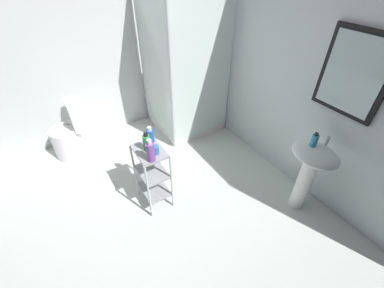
# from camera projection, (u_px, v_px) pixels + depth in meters

# --- Properties ---
(ground_plane) EXTENTS (4.20, 4.20, 0.02)m
(ground_plane) POSITION_uv_depth(u_px,v_px,m) (144.00, 216.00, 2.71)
(ground_plane) COLOR silver
(wall_back) EXTENTS (4.20, 0.14, 2.50)m
(wall_back) POSITION_uv_depth(u_px,v_px,m) (289.00, 69.00, 2.68)
(wall_back) COLOR silver
(wall_back) RESTS_ON ground_plane
(wall_left) EXTENTS (0.10, 4.20, 2.50)m
(wall_left) POSITION_uv_depth(u_px,v_px,m) (72.00, 51.00, 3.14)
(wall_left) COLOR silver
(wall_left) RESTS_ON ground_plane
(shower_stall) EXTENTS (0.92, 0.92, 2.00)m
(shower_stall) POSITION_uv_depth(u_px,v_px,m) (183.00, 102.00, 3.71)
(shower_stall) COLOR white
(shower_stall) RESTS_ON ground_plane
(pedestal_sink) EXTENTS (0.46, 0.37, 0.81)m
(pedestal_sink) POSITION_uv_depth(u_px,v_px,m) (310.00, 167.00, 2.46)
(pedestal_sink) COLOR white
(pedestal_sink) RESTS_ON ground_plane
(sink_faucet) EXTENTS (0.03, 0.03, 0.10)m
(sink_faucet) POSITION_uv_depth(u_px,v_px,m) (327.00, 141.00, 2.34)
(sink_faucet) COLOR silver
(sink_faucet) RESTS_ON pedestal_sink
(toilet) EXTENTS (0.37, 0.49, 0.76)m
(toilet) POSITION_uv_depth(u_px,v_px,m) (70.00, 135.00, 3.32)
(toilet) COLOR white
(toilet) RESTS_ON ground_plane
(storage_cart) EXTENTS (0.38, 0.28, 0.74)m
(storage_cart) POSITION_uv_depth(u_px,v_px,m) (152.00, 173.00, 2.60)
(storage_cart) COLOR silver
(storage_cart) RESTS_ON ground_plane
(hand_soap_bottle) EXTENTS (0.06, 0.06, 0.15)m
(hand_soap_bottle) POSITION_uv_depth(u_px,v_px,m) (314.00, 140.00, 2.32)
(hand_soap_bottle) COLOR #389ED1
(hand_soap_bottle) RESTS_ON pedestal_sink
(body_wash_bottle_green) EXTENTS (0.07, 0.07, 0.20)m
(body_wash_bottle_green) POSITION_uv_depth(u_px,v_px,m) (147.00, 142.00, 2.37)
(body_wash_bottle_green) COLOR green
(body_wash_bottle_green) RESTS_ON storage_cart
(shampoo_bottle_blue) EXTENTS (0.07, 0.07, 0.18)m
(shampoo_bottle_blue) POSITION_uv_depth(u_px,v_px,m) (150.00, 136.00, 2.47)
(shampoo_bottle_blue) COLOR blue
(shampoo_bottle_blue) RESTS_ON storage_cart
(conditioner_bottle_purple) EXTENTS (0.08, 0.08, 0.24)m
(conditioner_bottle_purple) POSITION_uv_depth(u_px,v_px,m) (151.00, 151.00, 2.24)
(conditioner_bottle_purple) COLOR purple
(conditioner_bottle_purple) RESTS_ON storage_cart
(rinse_cup) EXTENTS (0.07, 0.07, 0.09)m
(rinse_cup) POSITION_uv_depth(u_px,v_px,m) (156.00, 150.00, 2.35)
(rinse_cup) COLOR #3870B2
(rinse_cup) RESTS_ON storage_cart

